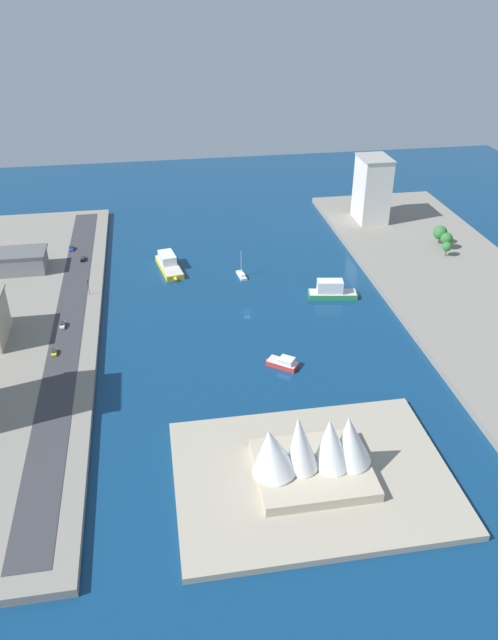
{
  "coord_description": "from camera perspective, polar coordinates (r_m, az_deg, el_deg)",
  "views": [
    {
      "loc": [
        34.52,
        211.58,
        122.86
      ],
      "look_at": [
        1.06,
        10.63,
        2.41
      ],
      "focal_mm": 34.6,
      "sensor_mm": 36.0,
      "label": 1
    }
  ],
  "objects": [
    {
      "name": "ground_plane",
      "position": [
        247.09,
        -0.16,
        0.78
      ],
      "size": [
        440.0,
        440.0,
        0.0
      ],
      "primitive_type": "plane",
      "color": "navy"
    },
    {
      "name": "quay_west",
      "position": [
        275.22,
        19.29,
        2.55
      ],
      "size": [
        70.0,
        240.0,
        2.64
      ],
      "primitive_type": "cube",
      "color": "gray",
      "rests_on": "ground_plane"
    },
    {
      "name": "quay_east",
      "position": [
        250.87,
        -21.57,
        -0.75
      ],
      "size": [
        70.0,
        240.0,
        2.64
      ],
      "primitive_type": "cube",
      "color": "gray",
      "rests_on": "ground_plane"
    },
    {
      "name": "peninsula_point",
      "position": [
        173.66,
        5.87,
        -14.18
      ],
      "size": [
        74.51,
        54.51,
        2.0
      ],
      "primitive_type": "cube",
      "color": "#A89E89",
      "rests_on": "ground_plane"
    },
    {
      "name": "road_strip",
      "position": [
        245.79,
        -16.32,
        -0.02
      ],
      "size": [
        11.14,
        228.0,
        0.15
      ],
      "primitive_type": "cube",
      "color": "#38383D",
      "rests_on": "quay_east"
    },
    {
      "name": "ferry_green_doubledeck",
      "position": [
        258.9,
        7.65,
        2.72
      ],
      "size": [
        22.06,
        9.64,
        7.56
      ],
      "color": "#2D8C4C",
      "rests_on": "ground_plane"
    },
    {
      "name": "tugboat_red",
      "position": [
        214.34,
        3.18,
        -3.97
      ],
      "size": [
        11.59,
        10.35,
        3.64
      ],
      "color": "red",
      "rests_on": "ground_plane"
    },
    {
      "name": "ferry_yellow_fast",
      "position": [
        283.15,
        -7.44,
        5.17
      ],
      "size": [
        11.89,
        26.23,
        6.57
      ],
      "color": "yellow",
      "rests_on": "ground_plane"
    },
    {
      "name": "sailboat_small_white",
      "position": [
        274.48,
        -0.69,
        4.19
      ],
      "size": [
        3.8,
        9.96,
        12.1
      ],
      "color": "white",
      "rests_on": "ground_plane"
    },
    {
      "name": "hotel_broad_white",
      "position": [
        331.18,
        11.31,
        11.79
      ],
      "size": [
        15.05,
        20.09,
        33.27
      ],
      "color": "silver",
      "rests_on": "quay_west"
    },
    {
      "name": "warehouse_low_gray",
      "position": [
        292.28,
        -21.95,
        4.98
      ],
      "size": [
        39.25,
        15.25,
        9.13
      ],
      "color": "gray",
      "rests_on": "quay_east"
    },
    {
      "name": "suv_black",
      "position": [
        293.41,
        -15.12,
        5.49
      ],
      "size": [
        1.92,
        4.97,
        1.49
      ],
      "color": "black",
      "rests_on": "road_strip"
    },
    {
      "name": "hatchback_blue",
      "position": [
        305.88,
        -16.12,
        6.41
      ],
      "size": [
        2.05,
        4.91,
        1.72
      ],
      "color": "black",
      "rests_on": "road_strip"
    },
    {
      "name": "van_white",
      "position": [
        241.76,
        -16.87,
        -0.41
      ],
      "size": [
        1.86,
        5.02,
        1.7
      ],
      "color": "black",
      "rests_on": "road_strip"
    },
    {
      "name": "taxi_yellow_cab",
      "position": [
        226.39,
        -17.58,
        -2.84
      ],
      "size": [
        1.95,
        4.31,
        1.41
      ],
      "color": "black",
      "rests_on": "road_strip"
    },
    {
      "name": "traffic_light_waterfront",
      "position": [
        260.72,
        -14.65,
        3.14
      ],
      "size": [
        0.36,
        0.36,
        6.5
      ],
      "color": "black",
      "rests_on": "quay_east"
    },
    {
      "name": "opera_landmark",
      "position": [
        167.18,
        5.86,
        -11.95
      ],
      "size": [
        34.37,
        25.9,
        20.76
      ],
      "color": "#BCAD93",
      "rests_on": "peninsula_point"
    },
    {
      "name": "park_tree_cluster",
      "position": [
        309.63,
        17.53,
        7.37
      ],
      "size": [
        8.57,
        19.79,
        9.06
      ],
      "color": "brown",
      "rests_on": "quay_west"
    }
  ]
}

